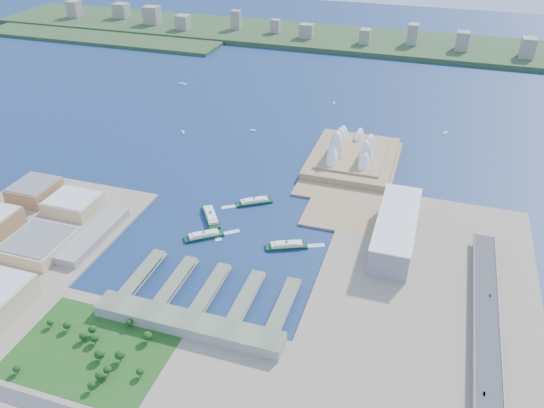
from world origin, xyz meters
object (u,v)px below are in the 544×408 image
(ferry_a, at_px, (211,215))
(ferry_d, at_px, (287,244))
(ferry_b, at_px, (254,200))
(ferry_c, at_px, (204,234))
(opera_house, at_px, (354,144))
(car_b, at_px, (484,394))
(toaster_building, at_px, (396,229))
(car_c, at_px, (490,295))

(ferry_a, height_order, ferry_d, ferry_a)
(ferry_b, bearing_deg, ferry_a, -71.09)
(ferry_c, height_order, ferry_d, ferry_d)
(ferry_a, height_order, ferry_b, ferry_a)
(opera_house, relative_size, ferry_a, 3.10)
(ferry_d, height_order, car_b, car_b)
(opera_house, bearing_deg, car_b, -65.44)
(toaster_building, xyz_separation_m, car_b, (101.00, -217.90, -4.97))
(ferry_b, height_order, car_c, car_c)
(toaster_building, height_order, ferry_c, toaster_building)
(opera_house, bearing_deg, ferry_a, -124.54)
(toaster_building, distance_m, ferry_b, 201.41)
(ferry_d, xyz_separation_m, car_c, (234.44, -34.06, 10.66))
(opera_house, bearing_deg, toaster_building, -65.77)
(ferry_b, bearing_deg, opera_house, 114.42)
(opera_house, distance_m, toaster_building, 219.62)
(toaster_building, relative_size, ferry_a, 2.67)
(ferry_c, bearing_deg, opera_house, -65.16)
(ferry_b, xyz_separation_m, car_c, (306.76, -118.97, 10.75))
(ferry_c, bearing_deg, car_b, -151.96)
(toaster_building, distance_m, ferry_a, 241.87)
(ferry_b, distance_m, car_b, 391.45)
(toaster_building, bearing_deg, ferry_b, 170.02)
(opera_house, xyz_separation_m, toaster_building, (90.00, -200.00, -11.50))
(ferry_b, distance_m, ferry_d, 111.53)
(ferry_c, bearing_deg, ferry_a, -24.55)
(ferry_c, relative_size, car_b, 12.22)
(ferry_c, relative_size, car_c, 10.55)
(ferry_a, bearing_deg, car_b, -64.58)
(toaster_building, height_order, ferry_a, toaster_building)
(toaster_building, bearing_deg, opera_house, 114.23)
(ferry_d, relative_size, car_c, 10.78)
(ferry_a, height_order, ferry_c, ferry_a)
(ferry_a, bearing_deg, car_c, -44.93)
(ferry_b, height_order, ferry_c, ferry_b)
(opera_house, xyz_separation_m, ferry_c, (-141.29, -261.99, -27.22))
(ferry_a, bearing_deg, toaster_building, -29.87)
(ferry_a, height_order, car_c, car_c)
(toaster_building, xyz_separation_m, ferry_a, (-240.67, -18.89, -15.01))
(opera_house, height_order, ferry_a, opera_house)
(ferry_d, distance_m, car_b, 282.04)
(ferry_a, distance_m, ferry_b, 68.75)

